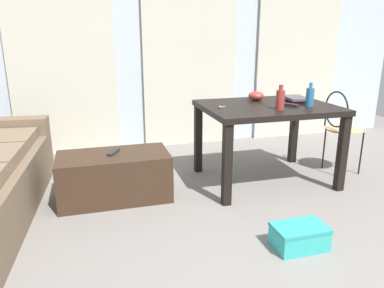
% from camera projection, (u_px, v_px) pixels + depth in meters
% --- Properties ---
extents(ground_plane, '(7.25, 7.25, 0.00)m').
position_uv_depth(ground_plane, '(247.00, 201.00, 3.14)').
color(ground_plane, gray).
extents(wall_back, '(5.84, 0.10, 2.66)m').
position_uv_depth(wall_back, '(188.00, 37.00, 4.52)').
color(wall_back, silver).
rests_on(wall_back, ground).
extents(curtains, '(4.16, 0.03, 2.21)m').
position_uv_depth(curtains, '(190.00, 57.00, 4.51)').
color(curtains, beige).
rests_on(curtains, ground).
extents(coffee_table, '(0.93, 0.48, 0.40)m').
position_uv_depth(coffee_table, '(114.00, 176.00, 3.15)').
color(coffee_table, '#382619').
rests_on(coffee_table, ground).
extents(craft_table, '(1.19, 0.92, 0.74)m').
position_uv_depth(craft_table, '(267.00, 115.00, 3.42)').
color(craft_table, black).
rests_on(craft_table, ground).
extents(wire_chair, '(0.36, 0.36, 0.84)m').
position_uv_depth(wire_chair, '(340.00, 122.00, 3.68)').
color(wire_chair, tan).
rests_on(wire_chair, ground).
extents(bottle_near, '(0.07, 0.07, 0.21)m').
position_uv_depth(bottle_near, '(280.00, 99.00, 3.16)').
color(bottle_near, '#99332D').
rests_on(bottle_near, craft_table).
extents(bottle_far, '(0.07, 0.07, 0.21)m').
position_uv_depth(bottle_far, '(310.00, 97.00, 3.30)').
color(bottle_far, teal).
rests_on(bottle_far, craft_table).
extents(bowl, '(0.15, 0.15, 0.09)m').
position_uv_depth(bowl, '(256.00, 96.00, 3.61)').
color(bowl, '#9E3833').
rests_on(bowl, craft_table).
extents(book_stack, '(0.22, 0.31, 0.04)m').
position_uv_depth(book_stack, '(296.00, 99.00, 3.58)').
color(book_stack, red).
rests_on(book_stack, craft_table).
extents(tv_remote_on_table, '(0.12, 0.15, 0.02)m').
position_uv_depth(tv_remote_on_table, '(290.00, 105.00, 3.32)').
color(tv_remote_on_table, '#232326').
rests_on(tv_remote_on_table, craft_table).
extents(scissors, '(0.10, 0.11, 0.00)m').
position_uv_depth(scissors, '(220.00, 107.00, 3.26)').
color(scissors, '#9EA0A5').
rests_on(scissors, craft_table).
extents(tv_remote_primary, '(0.12, 0.17, 0.02)m').
position_uv_depth(tv_remote_primary, '(113.00, 152.00, 3.11)').
color(tv_remote_primary, '#232326').
rests_on(tv_remote_primary, coffee_table).
extents(shoebox, '(0.35, 0.23, 0.16)m').
position_uv_depth(shoebox, '(299.00, 237.00, 2.44)').
color(shoebox, '#33B2AD').
rests_on(shoebox, ground).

